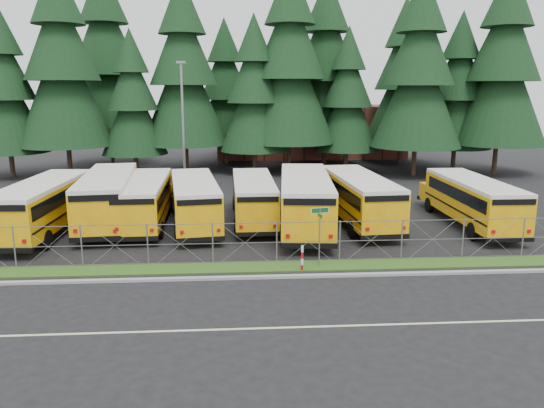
{
  "coord_description": "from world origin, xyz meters",
  "views": [
    {
      "loc": [
        -2.83,
        -24.88,
        8.09
      ],
      "look_at": [
        -0.89,
        4.0,
        1.75
      ],
      "focal_mm": 35.0,
      "sensor_mm": 36.0,
      "label": 1
    }
  ],
  "objects": [
    {
      "name": "conifer_11",
      "position": [
        -3.94,
        32.95,
        7.65
      ],
      "size": [
        6.92,
        6.92,
        15.3
      ],
      "primitive_type": null,
      "color": "black",
      "rests_on": "ground"
    },
    {
      "name": "conifer_5",
      "position": [
        2.3,
        26.73,
        9.85
      ],
      "size": [
        8.91,
        8.91,
        19.71
      ],
      "primitive_type": null,
      "color": "black",
      "rests_on": "ground"
    },
    {
      "name": "bus_2",
      "position": [
        -8.32,
        6.62,
        1.41
      ],
      "size": [
        2.92,
        10.87,
        2.83
      ],
      "primitive_type": null,
      "rotation": [
        0.0,
        0.0,
        0.03
      ],
      "color": "orange",
      "rests_on": "ground"
    },
    {
      "name": "conifer_3",
      "position": [
        -7.76,
        27.46,
        9.26
      ],
      "size": [
        8.37,
        8.37,
        18.51
      ],
      "primitive_type": null,
      "color": "black",
      "rests_on": "ground"
    },
    {
      "name": "street_sign",
      "position": [
        0.91,
        -1.73,
        2.03
      ],
      "size": [
        0.83,
        0.54,
        2.81
      ],
      "color": "gray",
      "rests_on": "ground"
    },
    {
      "name": "bus_1",
      "position": [
        -10.54,
        6.98,
        1.55
      ],
      "size": [
        3.99,
        12.05,
        3.1
      ],
      "primitive_type": null,
      "rotation": [
        0.0,
        0.0,
        0.1
      ],
      "color": "orange",
      "rests_on": "ground"
    },
    {
      "name": "conifer_12",
      "position": [
        6.49,
        30.94,
        9.69
      ],
      "size": [
        8.77,
        8.77,
        19.39
      ],
      "primitive_type": null,
      "color": "black",
      "rests_on": "ground"
    },
    {
      "name": "curb",
      "position": [
        0.0,
        -3.1,
        0.06
      ],
      "size": [
        50.0,
        0.25,
        0.12
      ],
      "primitive_type": "cube",
      "color": "gray",
      "rests_on": "ground"
    },
    {
      "name": "bus_east",
      "position": [
        11.06,
        5.22,
        1.43
      ],
      "size": [
        2.62,
        10.91,
        2.86
      ],
      "primitive_type": null,
      "rotation": [
        0.0,
        0.0,
        -0.0
      ],
      "color": "orange",
      "rests_on": "ground"
    },
    {
      "name": "conifer_4",
      "position": [
        -1.08,
        26.2,
        7.45
      ],
      "size": [
        6.73,
        6.73,
        14.89
      ],
      "primitive_type": null,
      "color": "black",
      "rests_on": "ground"
    },
    {
      "name": "conifer_2",
      "position": [
        -12.39,
        25.93,
        6.74
      ],
      "size": [
        6.09,
        6.09,
        13.47
      ],
      "primitive_type": null,
      "color": "black",
      "rests_on": "ground"
    },
    {
      "name": "bus_0",
      "position": [
        -13.64,
        5.19,
        1.5
      ],
      "size": [
        3.19,
        11.54,
        3.0
      ],
      "primitive_type": null,
      "rotation": [
        0.0,
        0.0,
        -0.04
      ],
      "color": "orange",
      "rests_on": "ground"
    },
    {
      "name": "conifer_6",
      "position": [
        8.03,
        27.01,
        6.97
      ],
      "size": [
        6.3,
        6.3,
        13.93
      ],
      "primitive_type": null,
      "color": "black",
      "rests_on": "ground"
    },
    {
      "name": "ground",
      "position": [
        0.0,
        0.0,
        0.0
      ],
      "size": [
        120.0,
        120.0,
        0.0
      ],
      "primitive_type": "plane",
      "color": "black",
      "rests_on": "ground"
    },
    {
      "name": "bus_3",
      "position": [
        -5.39,
        6.25,
        1.42
      ],
      "size": [
        3.98,
        11.1,
        2.85
      ],
      "primitive_type": null,
      "rotation": [
        0.0,
        0.0,
        0.13
      ],
      "color": "orange",
      "rests_on": "ground"
    },
    {
      "name": "conifer_0",
      "position": [
        -23.63,
        25.37,
        7.8
      ],
      "size": [
        7.05,
        7.05,
        15.6
      ],
      "primitive_type": null,
      "color": "black",
      "rests_on": "ground"
    },
    {
      "name": "bus_5",
      "position": [
        1.12,
        5.19,
        1.59
      ],
      "size": [
        3.93,
        12.33,
        3.18
      ],
      "primitive_type": null,
      "rotation": [
        0.0,
        0.0,
        -0.09
      ],
      "color": "orange",
      "rests_on": "ground"
    },
    {
      "name": "light_standard",
      "position": [
        -7.03,
        17.91,
        5.5
      ],
      "size": [
        0.7,
        0.35,
        10.14
      ],
      "color": "gray",
      "rests_on": "ground"
    },
    {
      "name": "conifer_10",
      "position": [
        -16.41,
        33.94,
        10.42
      ],
      "size": [
        9.42,
        9.42,
        20.84
      ],
      "primitive_type": null,
      "color": "black",
      "rests_on": "ground"
    },
    {
      "name": "grass_verge",
      "position": [
        0.0,
        -1.7,
        0.03
      ],
      "size": [
        50.0,
        1.4,
        0.06
      ],
      "primitive_type": "cube",
      "color": "#274C15",
      "rests_on": "ground"
    },
    {
      "name": "chainlink_fence",
      "position": [
        0.0,
        -1.0,
        1.0
      ],
      "size": [
        44.0,
        0.1,
        2.0
      ],
      "primitive_type": null,
      "color": "gray",
      "rests_on": "ground"
    },
    {
      "name": "conifer_1",
      "position": [
        -18.51,
        25.8,
        9.68
      ],
      "size": [
        8.76,
        8.76,
        19.37
      ],
      "primitive_type": null,
      "color": "black",
      "rests_on": "ground"
    },
    {
      "name": "conifer_13",
      "position": [
        15.16,
        32.4,
        8.76
      ],
      "size": [
        7.92,
        7.92,
        17.51
      ],
      "primitive_type": null,
      "color": "black",
      "rests_on": "ground"
    },
    {
      "name": "bus_4",
      "position": [
        -1.84,
        7.01,
        1.37
      ],
      "size": [
        2.66,
        10.49,
        2.74
      ],
      "primitive_type": null,
      "rotation": [
        0.0,
        0.0,
        0.02
      ],
      "color": "orange",
      "rests_on": "ground"
    },
    {
      "name": "striped_bollard",
      "position": [
        0.05,
        -2.28,
        0.6
      ],
      "size": [
        0.11,
        0.11,
        1.2
      ],
      "primitive_type": "cylinder",
      "color": "#B20C0C",
      "rests_on": "ground"
    },
    {
      "name": "conifer_9",
      "position": [
        22.05,
        24.4,
        9.64
      ],
      "size": [
        8.72,
        8.72,
        19.28
      ],
      "primitive_type": null,
      "color": "black",
      "rests_on": "ground"
    },
    {
      "name": "conifer_7",
      "position": [
        13.88,
        23.83,
        9.21
      ],
      "size": [
        8.33,
        8.33,
        18.42
      ],
      "primitive_type": null,
      "color": "black",
      "rests_on": "ground"
    },
    {
      "name": "brick_building",
      "position": [
        6.0,
        40.0,
        3.0
      ],
      "size": [
        22.0,
        10.0,
        6.0
      ],
      "primitive_type": "cube",
      "color": "brown",
      "rests_on": "ground"
    },
    {
      "name": "bus_6",
      "position": [
        4.47,
        6.25,
        1.48
      ],
      "size": [
        3.36,
        11.44,
        2.96
      ],
      "primitive_type": null,
      "rotation": [
        0.0,
        0.0,
        0.06
      ],
      "color": "orange",
      "rests_on": "ground"
    },
    {
      "name": "road_lane_line",
      "position": [
        0.0,
        -8.0,
        0.01
      ],
      "size": [
        50.0,
        0.12,
        0.01
      ],
      "primitive_type": "cube",
      "color": "beige",
      "rests_on": "ground"
    },
    {
      "name": "conifer_8",
      "position": [
        18.91,
        26.72,
        7.69
      ],
      "size": [
        6.95,
        6.95,
        15.37
      ],
      "primitive_type": null,
      "color": "black",
      "rests_on": "ground"
    }
  ]
}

